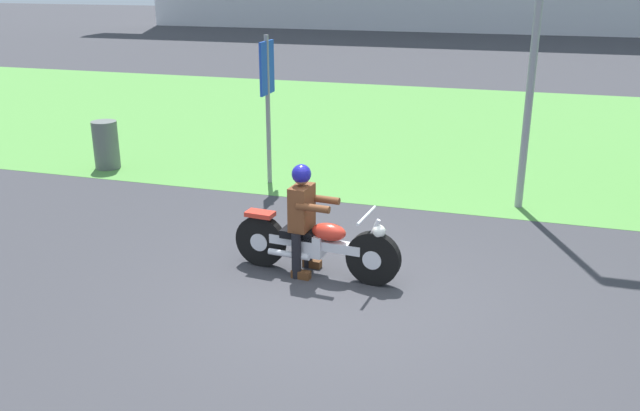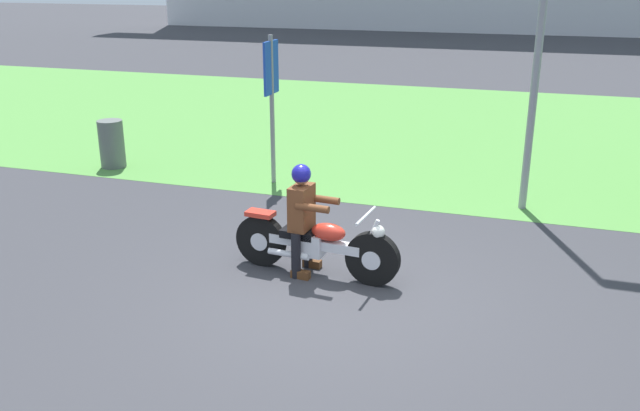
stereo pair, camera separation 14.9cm
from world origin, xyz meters
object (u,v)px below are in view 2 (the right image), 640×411
Objects in this scene: rider_lead at (303,210)px; trash_can at (112,144)px; motorcycle_lead at (315,244)px; sign_banner at (272,87)px.

trash_can is (-5.11, 3.44, -0.37)m from rider_lead.
sign_banner reaches higher than motorcycle_lead.
motorcycle_lead is at bearing -60.78° from sign_banner.
rider_lead reaches higher than motorcycle_lead.
rider_lead reaches higher than trash_can.
motorcycle_lead is 0.46m from rider_lead.
motorcycle_lead is 4.20m from sign_banner.
sign_banner is (3.34, 0.02, 1.26)m from trash_can.
sign_banner reaches higher than rider_lead.
motorcycle_lead is 1.55× the size of rider_lead.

